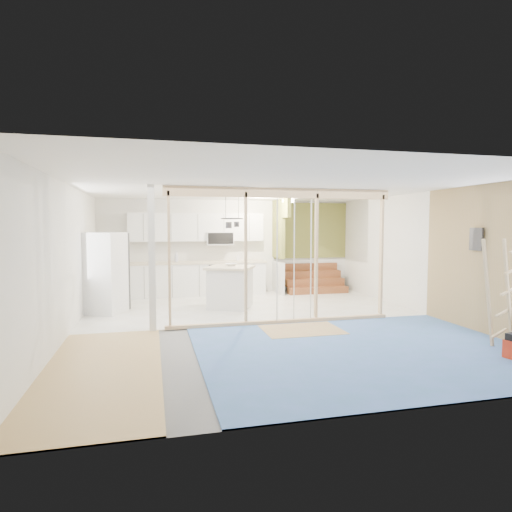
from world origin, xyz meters
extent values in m
cube|color=slate|center=(0.00, 0.00, 0.00)|extent=(7.00, 8.00, 0.01)
cube|color=white|center=(0.00, 0.00, 2.60)|extent=(7.00, 8.00, 0.01)
cube|color=white|center=(0.00, 4.00, 1.30)|extent=(7.00, 0.01, 2.60)
cube|color=white|center=(0.00, -4.00, 1.30)|extent=(7.00, 0.01, 2.60)
cube|color=white|center=(-3.50, 0.00, 1.30)|extent=(0.01, 8.00, 2.60)
cube|color=white|center=(3.50, 0.00, 1.30)|extent=(0.01, 8.00, 2.60)
cube|color=silver|center=(0.00, 2.00, 0.01)|extent=(7.00, 4.00, 0.02)
cube|color=#4F6EC0|center=(1.00, -2.00, 0.01)|extent=(5.00, 4.00, 0.02)
cube|color=tan|center=(-2.75, -2.00, 0.01)|extent=(1.50, 4.00, 0.02)
cube|color=tan|center=(0.50, -0.60, 0.02)|extent=(1.40, 1.00, 0.01)
cube|color=#DBBB86|center=(0.30, 0.00, 2.50)|extent=(4.40, 0.09, 0.18)
cube|color=#DBBB86|center=(0.30, 0.00, 0.05)|extent=(4.40, 0.09, 0.06)
cube|color=silver|center=(-2.10, 0.00, 1.30)|extent=(0.12, 0.14, 2.60)
cube|color=#DBBB86|center=(-1.80, 0.00, 1.30)|extent=(0.04, 0.09, 2.40)
cube|color=#DBBB86|center=(-0.40, 0.00, 1.30)|extent=(0.05, 0.09, 2.40)
cube|color=#DBBB86|center=(1.00, 0.00, 1.30)|extent=(0.04, 0.09, 2.40)
cube|color=#DBBB86|center=(2.40, 0.00, 1.30)|extent=(0.04, 0.09, 2.40)
cylinder|color=silver|center=(0.20, -0.03, 1.22)|extent=(0.02, 0.02, 2.35)
cylinder|color=silver|center=(0.90, 0.02, 1.22)|extent=(0.02, 0.02, 2.35)
cylinder|color=silver|center=(0.55, 0.00, 1.22)|extent=(0.02, 0.02, 2.35)
cube|color=white|center=(-0.90, 3.70, 0.44)|extent=(3.60, 0.60, 0.88)
cube|color=beige|center=(-0.90, 3.70, 0.91)|extent=(3.66, 0.64, 0.05)
cube|color=white|center=(-3.20, 2.60, 0.44)|extent=(0.60, 1.60, 0.88)
cube|color=beige|center=(-3.20, 2.60, 0.91)|extent=(0.64, 1.64, 0.05)
cube|color=white|center=(-0.90, 3.82, 1.85)|extent=(3.60, 0.34, 0.75)
cube|color=silver|center=(-0.30, 3.78, 1.55)|extent=(0.72, 0.38, 0.36)
cube|color=black|center=(-0.30, 3.59, 1.55)|extent=(0.68, 0.02, 0.30)
cube|color=olive|center=(1.30, 3.55, 1.80)|extent=(0.10, 0.90, 1.60)
cube|color=silver|center=(1.30, 3.55, 0.45)|extent=(0.10, 0.90, 0.90)
cube|color=olive|center=(1.30, 2.85, 2.35)|extent=(0.10, 0.50, 0.50)
cube|color=olive|center=(2.40, 3.97, 1.75)|extent=(2.20, 0.04, 1.60)
cube|color=silver|center=(2.40, 3.97, 0.45)|extent=(2.20, 0.04, 0.90)
cube|color=brown|center=(2.35, 3.20, 0.10)|extent=(1.70, 0.26, 0.20)
cube|color=brown|center=(2.35, 3.46, 0.30)|extent=(1.70, 0.26, 0.20)
cube|color=brown|center=(2.35, 3.72, 0.50)|extent=(1.70, 0.26, 0.20)
cube|color=brown|center=(2.35, 3.98, 0.70)|extent=(1.70, 0.26, 0.20)
torus|color=black|center=(-0.30, 1.90, 2.05)|extent=(0.52, 0.52, 0.02)
cylinder|color=black|center=(-0.45, 1.90, 2.30)|extent=(0.01, 0.01, 0.50)
cylinder|color=black|center=(-0.15, 1.90, 2.30)|extent=(0.01, 0.01, 0.50)
cylinder|color=#35363A|center=(-0.40, 1.80, 1.90)|extent=(0.14, 0.14, 0.14)
cylinder|color=#35363A|center=(-0.18, 2.00, 1.92)|extent=(0.12, 0.12, 0.12)
cube|color=#A17F57|center=(3.48, -2.00, 1.30)|extent=(0.02, 4.00, 2.60)
cube|color=#35363A|center=(3.43, -1.40, 1.65)|extent=(0.04, 0.30, 0.40)
cylinder|color=#FFEABF|center=(1.40, 3.00, 2.54)|extent=(0.32, 0.32, 0.08)
cube|color=white|center=(-3.10, 1.82, 0.87)|extent=(0.99, 0.98, 1.74)
cube|color=#35363A|center=(-2.73, 1.82, 0.87)|extent=(0.31, 0.64, 1.71)
cube|color=silver|center=(-0.37, 1.79, 0.45)|extent=(1.17, 1.17, 0.89)
cube|color=beige|center=(-0.37, 1.79, 0.94)|extent=(1.30, 1.30, 0.05)
imported|color=white|center=(-0.33, 1.89, 0.99)|extent=(0.31, 0.31, 0.06)
imported|color=silver|center=(-1.47, 3.78, 1.07)|extent=(0.13, 0.13, 0.28)
imported|color=silver|center=(0.20, 3.78, 1.02)|extent=(0.08, 0.08, 0.18)
cube|color=tan|center=(2.85, -2.34, 0.85)|extent=(0.39, 0.16, 1.68)
cube|color=tan|center=(3.22, -2.34, 0.85)|extent=(0.39, 0.16, 1.68)
cube|color=tan|center=(3.09, -2.34, 0.23)|extent=(0.39, 0.16, 0.11)
cube|color=tan|center=(3.15, -2.34, 0.55)|extent=(0.39, 0.16, 0.11)
cube|color=tan|center=(3.22, -2.34, 0.87)|extent=(0.39, 0.16, 0.11)
cube|color=tan|center=(3.29, -2.34, 1.20)|extent=(0.39, 0.16, 0.11)
camera|label=1|loc=(-2.10, -7.75, 1.88)|focal=30.00mm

